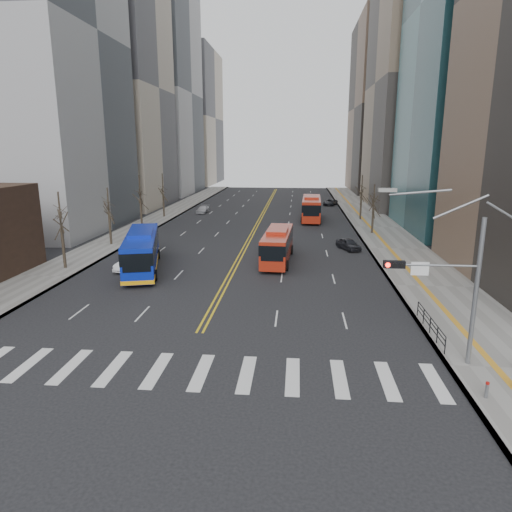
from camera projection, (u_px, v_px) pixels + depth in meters
ground at (179, 371)px, 23.76m from camera, size 220.00×220.00×0.00m
sidewalk_right at (377, 227)px, 65.78m from camera, size 7.00×130.00×0.15m
sidewalk_left at (148, 224)px, 68.78m from camera, size 5.00×130.00×0.15m
crosswalk at (179, 371)px, 23.76m from camera, size 26.70×4.00×0.01m
centerline at (262, 216)px, 77.02m from camera, size 0.55×100.00×0.01m
office_towers at (268, 77)px, 84.51m from camera, size 83.00×134.00×58.00m
signal_mast at (448, 278)px, 23.35m from camera, size 5.37×0.37×9.39m
pedestrian_railing at (430, 323)px, 28.12m from camera, size 0.06×6.06×1.02m
bollards at (507, 377)px, 22.04m from camera, size 2.87×3.17×0.78m
street_trees at (192, 201)px, 56.72m from camera, size 35.20×47.20×7.60m
blue_bus at (142, 250)px, 43.03m from camera, size 5.95×13.02×3.70m
red_bus_near at (278, 243)px, 45.99m from camera, size 3.08×10.71×3.38m
red_bus_far at (311, 207)px, 72.31m from camera, size 3.32×12.20×3.82m
car_white at (133, 263)px, 43.18m from camera, size 2.63×4.50×1.40m
car_dark_mid at (348, 244)px, 51.64m from camera, size 2.94×4.11×1.30m
car_silver at (203, 209)px, 80.40m from camera, size 1.92×4.40×1.26m
car_dark_far at (330, 202)px, 90.92m from camera, size 3.42×4.86×1.23m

